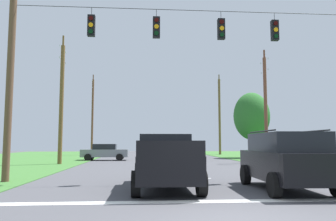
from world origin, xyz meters
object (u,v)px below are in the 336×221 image
object	(u,v)px
distant_car_oncoming	(105,152)
utility_pole_mid_left	(61,100)
pickup_truck	(165,161)
utility_pole_mid_right	(266,106)
utility_pole_far_left	(92,114)
overhead_signal_span	(186,77)
utility_pole_far_right	(220,115)
distant_car_crossing_white	(272,153)
suv_black	(285,159)
tree_roadside_right	(252,116)

from	to	relation	value
distant_car_oncoming	utility_pole_mid_left	world-z (taller)	utility_pole_mid_left
pickup_truck	distant_car_oncoming	size ratio (longest dim) A/B	1.26
utility_pole_mid_right	utility_pole_far_left	world-z (taller)	utility_pole_far_left
overhead_signal_span	utility_pole_mid_left	bearing A→B (deg)	125.26
utility_pole_far_right	pickup_truck	bearing A→B (deg)	-106.46
overhead_signal_span	pickup_truck	bearing A→B (deg)	-114.75
distant_car_crossing_white	utility_pole_mid_left	distance (m)	17.28
overhead_signal_span	utility_pole_far_right	size ratio (longest dim) A/B	1.38
distant_car_oncoming	utility_pole_far_left	world-z (taller)	utility_pole_far_left
utility_pole_far_right	distant_car_oncoming	bearing A→B (deg)	-136.10
pickup_truck	distant_car_oncoming	world-z (taller)	pickup_truck
distant_car_crossing_white	pickup_truck	bearing A→B (deg)	-123.83
suv_black	tree_roadside_right	world-z (taller)	tree_roadside_right
utility_pole_far_right	utility_pole_far_left	xyz separation A→B (m)	(-17.24, -0.80, -0.03)
utility_pole_mid_right	utility_pole_mid_left	bearing A→B (deg)	-176.82
suv_black	tree_roadside_right	distance (m)	25.01
utility_pole_mid_right	utility_pole_far_left	bearing A→B (deg)	134.08
utility_pole_mid_left	overhead_signal_span	bearing A→B (deg)	-54.74
distant_car_oncoming	tree_roadside_right	world-z (taller)	tree_roadside_right
overhead_signal_span	distant_car_crossing_white	size ratio (longest dim) A/B	3.49
overhead_signal_span	distant_car_crossing_white	bearing A→B (deg)	54.63
utility_pole_far_right	distant_car_crossing_white	bearing A→B (deg)	-90.29
suv_black	pickup_truck	bearing A→B (deg)	169.01
utility_pole_mid_left	tree_roadside_right	world-z (taller)	utility_pole_mid_left
distant_car_oncoming	utility_pole_far_right	size ratio (longest dim) A/B	0.39
distant_car_crossing_white	tree_roadside_right	size ratio (longest dim) A/B	0.62
overhead_signal_span	pickup_truck	distance (m)	4.38
pickup_truck	utility_pole_far_right	size ratio (longest dim) A/B	0.49
pickup_truck	utility_pole_mid_left	bearing A→B (deg)	117.16
pickup_truck	utility_pole_far_left	size ratio (longest dim) A/B	0.51
utility_pole_far_left	suv_black	bearing A→B (deg)	-70.60
utility_pole_far_left	tree_roadside_right	bearing A→B (deg)	-26.57
tree_roadside_right	utility_pole_mid_right	bearing A→B (deg)	-100.53
utility_pole_far_right	utility_pole_mid_right	bearing A→B (deg)	-91.08
pickup_truck	utility_pole_far_right	bearing A→B (deg)	73.54
suv_black	utility_pole_mid_left	world-z (taller)	utility_pole_mid_left
pickup_truck	distant_car_oncoming	xyz separation A→B (m)	(-4.34, 19.46, -0.18)
suv_black	utility_pole_mid_left	distance (m)	18.89
distant_car_crossing_white	utility_pole_far_left	bearing A→B (deg)	133.93
suv_black	distant_car_oncoming	xyz separation A→B (m)	(-8.49, 20.27, -0.27)
suv_black	distant_car_oncoming	size ratio (longest dim) A/B	1.13
tree_roadside_right	utility_pole_far_right	bearing A→B (deg)	96.75
overhead_signal_span	pickup_truck	xyz separation A→B (m)	(-1.06, -2.30, -3.57)
pickup_truck	suv_black	size ratio (longest dim) A/B	1.11
suv_black	distant_car_crossing_white	distance (m)	16.20
overhead_signal_span	utility_pole_far_right	world-z (taller)	utility_pole_far_right
utility_pole_far_right	overhead_signal_span	bearing A→B (deg)	-105.81
utility_pole_mid_right	suv_black	bearing A→B (deg)	-108.66
distant_car_crossing_white	utility_pole_far_right	xyz separation A→B (m)	(0.09, 18.60, 4.60)
utility_pole_far_left	pickup_truck	bearing A→B (deg)	-76.93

